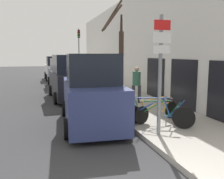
{
  "coord_description": "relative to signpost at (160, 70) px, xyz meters",
  "views": [
    {
      "loc": [
        -1.82,
        -3.14,
        2.5
      ],
      "look_at": [
        0.56,
        5.07,
        1.29
      ],
      "focal_mm": 40.0,
      "sensor_mm": 36.0,
      "label": 1
    }
  ],
  "objects": [
    {
      "name": "parked_car_2",
      "position": [
        -1.68,
        13.27,
        -1.07
      ],
      "size": [
        2.08,
        4.64,
        2.17
      ],
      "rotation": [
        0.0,
        0.0,
        0.03
      ],
      "color": "#51565B",
      "rests_on": "ground"
    },
    {
      "name": "parked_car_3",
      "position": [
        -1.81,
        18.72,
        -1.02
      ],
      "size": [
        2.15,
        4.59,
        2.29
      ],
      "rotation": [
        0.0,
        0.0,
        0.02
      ],
      "color": "silver",
      "rests_on": "ground"
    },
    {
      "name": "signpost",
      "position": [
        0.0,
        0.0,
        0.0
      ],
      "size": [
        0.55,
        0.13,
        3.44
      ],
      "color": "gray",
      "rests_on": "sidewalk_curb"
    },
    {
      "name": "street_tree",
      "position": [
        -0.01,
        3.68,
        0.14
      ],
      "size": [
        1.23,
        1.42,
        4.57
      ],
      "color": "#3D2D23",
      "rests_on": "sidewalk_curb"
    },
    {
      "name": "bicycle_1",
      "position": [
        0.46,
        1.0,
        -1.55
      ],
      "size": [
        1.99,
        0.78,
        0.83
      ],
      "rotation": [
        0.0,
        0.0,
        1.23
      ],
      "color": "black",
      "rests_on": "sidewalk_curb"
    },
    {
      "name": "parked_car_1",
      "position": [
        -1.73,
        7.57,
        -0.96
      ],
      "size": [
        2.2,
        4.71,
        2.47
      ],
      "rotation": [
        0.0,
        0.0,
        0.04
      ],
      "color": "black",
      "rests_on": "ground"
    },
    {
      "name": "bicycle_0",
      "position": [
        0.27,
        0.76,
        -1.49
      ],
      "size": [
        2.07,
        1.43,
        0.99
      ],
      "rotation": [
        0.0,
        0.0,
        0.97
      ],
      "color": "black",
      "rests_on": "sidewalk_curb"
    },
    {
      "name": "bicycle_2",
      "position": [
        0.62,
        1.37,
        -1.54
      ],
      "size": [
        1.98,
        0.79,
        0.86
      ],
      "rotation": [
        0.0,
        0.0,
        1.92
      ],
      "color": "black",
      "rests_on": "sidewalk_curb"
    },
    {
      "name": "pedestrian_near",
      "position": [
        1.16,
        4.72,
        -0.9
      ],
      "size": [
        0.46,
        0.39,
        1.75
      ],
      "rotation": [
        0.0,
        0.0,
        -0.12
      ],
      "color": "#333338",
      "rests_on": "sidewalk_curb"
    },
    {
      "name": "sidewalk_curb",
      "position": [
        1.11,
        10.67,
        -1.98
      ],
      "size": [
        3.2,
        32.0,
        0.15
      ],
      "color": "#ADA89E",
      "rests_on": "ground"
    },
    {
      "name": "traffic_light",
      "position": [
        -0.02,
        15.1,
        0.97
      ],
      "size": [
        0.2,
        0.3,
        4.5
      ],
      "color": "gray",
      "rests_on": "sidewalk_curb"
    },
    {
      "name": "building_facade",
      "position": [
        2.85,
        10.6,
        1.17
      ],
      "size": [
        0.23,
        32.0,
        6.5
      ],
      "color": "silver",
      "rests_on": "ground"
    },
    {
      "name": "parked_car_0",
      "position": [
        -1.6,
        2.07,
        -0.93
      ],
      "size": [
        2.25,
        4.7,
        2.52
      ],
      "rotation": [
        0.0,
        0.0,
        -0.07
      ],
      "color": "navy",
      "rests_on": "ground"
    },
    {
      "name": "ground_plane",
      "position": [
        -1.49,
        7.87,
        -2.06
      ],
      "size": [
        80.0,
        80.0,
        0.0
      ],
      "primitive_type": "plane",
      "color": "#333335"
    }
  ]
}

